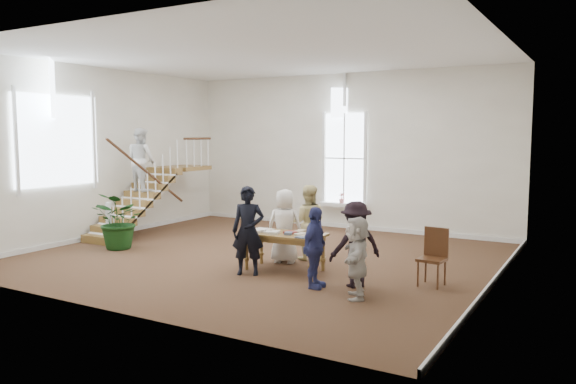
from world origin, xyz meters
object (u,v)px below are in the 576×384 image
Objects in this scene: library_table at (283,237)px; floor_plant at (120,221)px; person_yellow at (308,222)px; woman_cluster_a at (315,248)px; elderly_woman at (285,226)px; woman_cluster_b at (356,244)px; woman_cluster_c at (357,257)px; police_officer at (248,231)px; side_chair at (434,253)px.

floor_plant reaches higher than library_table.
woman_cluster_a is (1.18, -1.96, -0.09)m from person_yellow.
elderly_woman is at bearing 114.91° from library_table.
woman_cluster_c is at bearing 63.32° from woman_cluster_b.
woman_cluster_c is (2.08, -2.16, -0.13)m from person_yellow.
floor_plant is at bearing -10.35° from person_yellow.
police_officer reaches higher than side_chair.
library_table is at bearing 32.33° from police_officer.
woman_cluster_a is 0.92m from woman_cluster_c.
library_table is 1.20× the size of woman_cluster_c.
woman_cluster_b reaches higher than woman_cluster_c.
police_officer is (-0.43, -0.64, 0.19)m from library_table.
library_table is 1.22× the size of floor_plant.
woman_cluster_b reaches higher than woman_cluster_a.
person_yellow reaches higher than floor_plant.
library_table is 1.05× the size of elderly_woman.
side_chair is (3.38, 1.06, -0.28)m from police_officer.
person_yellow is 1.19× the size of woman_cluster_c.
elderly_woman is 1.14× the size of woman_cluster_c.
police_officer is at bearing -45.08° from woman_cluster_b.
elderly_woman reaches higher than woman_cluster_a.
woman_cluster_b reaches higher than floor_plant.
police_officer reaches higher than person_yellow.
woman_cluster_b is at bearing 137.40° from elderly_woman.
person_yellow is 2.28m from woman_cluster_a.
woman_cluster_b is 0.72m from woman_cluster_c.
floor_plant is (-4.03, 0.50, -0.19)m from police_officer.
elderly_woman is 4.20m from floor_plant.
elderly_woman reaches higher than library_table.
woman_cluster_c is at bearing -106.64° from woman_cluster_a.
floor_plant is (-6.21, 0.26, -0.09)m from woman_cluster_b.
police_officer is 1.10× the size of elderly_woman.
elderly_woman is at bearing 61.65° from police_officer.
elderly_woman is 3.29m from side_chair.
woman_cluster_a is (1.48, -1.46, -0.06)m from elderly_woman.
library_table is 1.01× the size of person_yellow.
police_officer reaches higher than floor_plant.
woman_cluster_c is (2.05, -1.05, 0.01)m from library_table.
woman_cluster_b is at bearing -140.56° from side_chair.
woman_cluster_c is 6.57m from floor_plant.
police_officer reaches higher than woman_cluster_a.
floor_plant is at bearing 178.42° from library_table.
woman_cluster_a reaches higher than library_table.
woman_cluster_c is at bearing 107.80° from person_yellow.
side_chair is at bearing 4.33° from floor_plant.
woman_cluster_a is (1.15, -0.85, 0.05)m from library_table.
side_chair is at bearing 162.87° from woman_cluster_b.
side_chair is at bearing 4.84° from library_table.
person_yellow is (0.40, 1.75, -0.05)m from police_officer.
person_yellow is at bearing -137.68° from elderly_woman.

